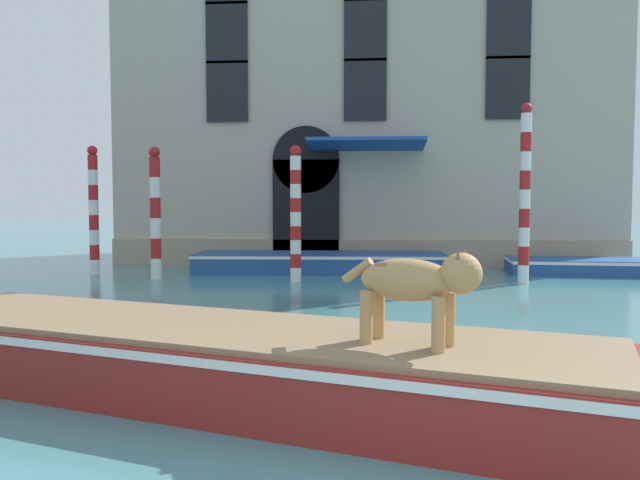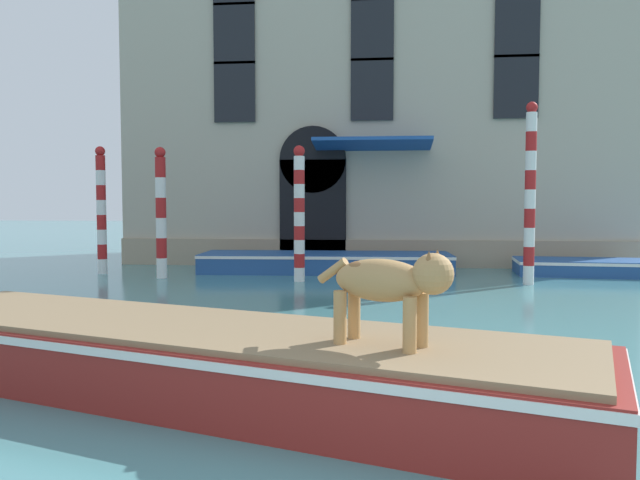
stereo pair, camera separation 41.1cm
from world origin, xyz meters
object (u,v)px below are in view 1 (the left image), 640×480
Objects in this scene: boat_foreground at (217,357)px; boat_moored_near_palazzo at (320,262)px; dog_on_deck at (417,282)px; mooring_pole_1 at (94,210)px; mooring_pole_2 at (155,212)px; boat_moored_far at (608,266)px; mooring_pole_0 at (525,193)px; mooring_pole_3 at (296,213)px.

boat_foreground reaches higher than boat_moored_near_palazzo.
mooring_pole_1 reaches higher than dog_on_deck.
mooring_pole_1 is 2.13m from mooring_pole_2.
dog_on_deck reaches higher than boat_foreground.
mooring_pole_0 is at bearing -138.27° from boat_moored_far.
mooring_pole_1 is (-7.80, 10.95, 0.49)m from dog_on_deck.
mooring_pole_0 reaches higher than mooring_pole_3.
dog_on_deck is 0.28× the size of mooring_pole_0.
boat_moored_near_palazzo is 2.09× the size of mooring_pole_2.
boat_foreground is 13.82m from boat_moored_far.
boat_foreground is 6.86× the size of dog_on_deck.
mooring_pole_2 reaches higher than boat_foreground.
mooring_pole_2 is at bearing -158.30° from boat_moored_near_palazzo.
mooring_pole_0 reaches higher than boat_moored_near_palazzo.
mooring_pole_3 is (3.64, -0.28, -0.01)m from mooring_pole_2.
boat_moored_near_palazzo reaches higher than boat_moored_far.
boat_foreground is at bearing -60.15° from mooring_pole_1.
mooring_pole_2 is at bearing 130.27° from boat_foreground.
boat_foreground is 11.79m from mooring_pole_1.
mooring_pole_0 reaches higher than mooring_pole_1.
boat_moored_far is 8.71m from mooring_pole_3.
mooring_pole_2 is (-9.18, 0.31, -0.47)m from mooring_pole_0.
mooring_pole_2 is at bearing -166.93° from boat_moored_far.
boat_moored_far is 4.02m from mooring_pole_0.
mooring_pole_1 is at bearing 150.84° from dog_on_deck.
mooring_pole_1 is (-11.16, 1.09, -0.42)m from mooring_pole_0.
mooring_pole_1 is 1.03× the size of mooring_pole_2.
boat_moored_far is 1.59× the size of mooring_pole_2.
mooring_pole_2 reaches higher than mooring_pole_3.
boat_foreground is 10.67m from mooring_pole_0.
mooring_pole_1 reaches higher than boat_foreground.
mooring_pole_2 is (-5.82, 10.17, 0.43)m from dog_on_deck.
dog_on_deck is 10.13m from mooring_pole_3.
mooring_pole_0 is 5.56m from mooring_pole_3.
boat_foreground is 9.19m from mooring_pole_3.
mooring_pole_1 is 1.04× the size of mooring_pole_3.
mooring_pole_1 is (-6.08, -1.06, 1.48)m from boat_moored_near_palazzo.
boat_moored_near_palazzo is at bearing 9.91° from mooring_pole_1.
boat_moored_near_palazzo is at bearing 106.67° from boat_foreground.
mooring_pole_0 reaches higher than boat_foreground.
boat_moored_near_palazzo is 2.10× the size of mooring_pole_3.
mooring_pole_0 reaches higher than mooring_pole_2.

